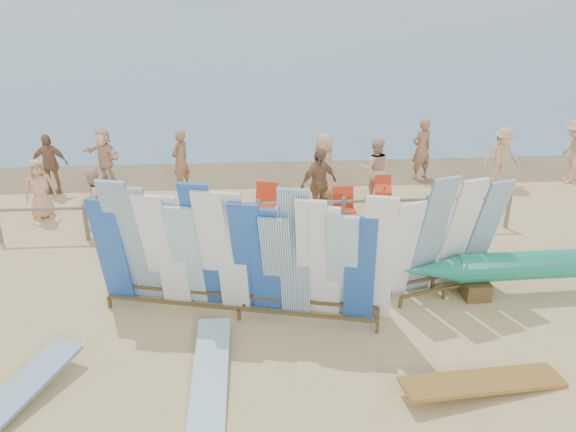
{
  "coord_description": "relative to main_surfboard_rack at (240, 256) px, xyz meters",
  "views": [
    {
      "loc": [
        -0.13,
        -9.99,
        6.49
      ],
      "look_at": [
        0.61,
        1.69,
        1.07
      ],
      "focal_mm": 38.0,
      "sensor_mm": 36.0,
      "label": 1
    }
  ],
  "objects": [
    {
      "name": "beachgoer_extra_0",
      "position": [
        9.34,
        6.2,
        -0.3
      ],
      "size": [
        0.73,
        1.27,
        1.84
      ],
      "primitive_type": "imported",
      "rotation": [
        0.0,
        0.0,
        4.5
      ],
      "color": "tan",
      "rests_on": "ground"
    },
    {
      "name": "beachgoer_8",
      "position": [
        3.51,
        5.26,
        -0.36
      ],
      "size": [
        0.88,
        0.51,
        1.72
      ],
      "primitive_type": "imported",
      "rotation": [
        0.0,
        0.0,
        3.01
      ],
      "color": "beige",
      "rests_on": "ground"
    },
    {
      "name": "flat_board_e",
      "position": [
        -3.45,
        -2.37,
        -1.22
      ],
      "size": [
        1.72,
        2.65,
        0.36
      ],
      "primitive_type": "cube",
      "rotation": [
        0.11,
        0.0,
        -0.47
      ],
      "color": "silver",
      "rests_on": "ground"
    },
    {
      "name": "beachgoer_extra_1",
      "position": [
        -5.23,
        6.29,
        -0.39
      ],
      "size": [
        0.98,
        0.42,
        1.67
      ],
      "primitive_type": "imported",
      "rotation": [
        0.0,
        0.0,
        6.28
      ],
      "color": "#8C6042",
      "rests_on": "ground"
    },
    {
      "name": "beachgoer_0",
      "position": [
        -5.02,
        4.66,
        -0.46
      ],
      "size": [
        0.83,
        0.65,
        1.53
      ],
      "primitive_type": "imported",
      "rotation": [
        0.0,
        0.0,
        0.46
      ],
      "color": "tan",
      "rests_on": "ground"
    },
    {
      "name": "beachgoer_1",
      "position": [
        -1.7,
        6.3,
        -0.37
      ],
      "size": [
        0.63,
        0.7,
        1.7
      ],
      "primitive_type": "imported",
      "rotation": [
        0.0,
        0.0,
        4.1
      ],
      "color": "#8C6042",
      "rests_on": "ground"
    },
    {
      "name": "fence",
      "position": [
        0.39,
        3.31,
        -0.59
      ],
      "size": [
        12.08,
        0.08,
        0.9
      ],
      "color": "#786C5A",
      "rests_on": "ground"
    },
    {
      "name": "outrigger_canoe",
      "position": [
        6.34,
        0.4,
        -0.64
      ],
      "size": [
        6.47,
        0.76,
        0.92
      ],
      "rotation": [
        0.0,
        0.0,
        0.03
      ],
      "color": "brown",
      "rests_on": "ground"
    },
    {
      "name": "vendor_table",
      "position": [
        3.98,
        1.28,
        -0.87
      ],
      "size": [
        0.92,
        0.77,
        1.05
      ],
      "rotation": [
        0.0,
        0.0,
        -0.31
      ],
      "color": "brown",
      "rests_on": "ground"
    },
    {
      "name": "main_surfboard_rack",
      "position": [
        0.0,
        0.0,
        0.0
      ],
      "size": [
        5.48,
        1.87,
        2.73
      ],
      "rotation": [
        0.0,
        0.0,
        -0.22
      ],
      "color": "brown",
      "rests_on": "ground"
    },
    {
      "name": "beachgoer_7",
      "position": [
        5.13,
        6.69,
        -0.32
      ],
      "size": [
        0.75,
        0.6,
        1.8
      ],
      "primitive_type": "imported",
      "rotation": [
        0.0,
        0.0,
        3.56
      ],
      "color": "#8C6042",
      "rests_on": "ground"
    },
    {
      "name": "beachgoer_2",
      "position": [
        -3.53,
        3.91,
        -0.45
      ],
      "size": [
        0.72,
        0.83,
        1.55
      ],
      "primitive_type": "imported",
      "rotation": [
        0.0,
        0.0,
        4.12
      ],
      "color": "beige",
      "rests_on": "ground"
    },
    {
      "name": "beachgoer_6",
      "position": [
        2.18,
        5.49,
        -0.33
      ],
      "size": [
        0.82,
        0.96,
        1.79
      ],
      "primitive_type": "imported",
      "rotation": [
        0.0,
        0.0,
        4.15
      ],
      "color": "tan",
      "rests_on": "ground"
    },
    {
      "name": "wet_sand_strip",
      "position": [
        0.39,
        7.51,
        -1.22
      ],
      "size": [
        40.0,
        2.6,
        0.01
      ],
      "primitive_type": "cube",
      "color": "brown",
      "rests_on": "ground"
    },
    {
      "name": "beachgoer_9",
      "position": [
        7.28,
        6.13,
        -0.39
      ],
      "size": [
        1.1,
        0.49,
        1.67
      ],
      "primitive_type": "imported",
      "rotation": [
        0.0,
        0.0,
        0.05
      ],
      "color": "tan",
      "rests_on": "ground"
    },
    {
      "name": "beachgoer_4",
      "position": [
        1.89,
        4.18,
        -0.31
      ],
      "size": [
        1.15,
        0.96,
        1.83
      ],
      "primitive_type": "imported",
      "rotation": [
        0.0,
        0.0,
        0.56
      ],
      "color": "#8C6042",
      "rests_on": "ground"
    },
    {
      "name": "beachgoer_11",
      "position": [
        -3.95,
        7.1,
        -0.45
      ],
      "size": [
        1.42,
        1.26,
        1.55
      ],
      "primitive_type": "imported",
      "rotation": [
        0.0,
        0.0,
        5.61
      ],
      "color": "beige",
      "rests_on": "ground"
    },
    {
      "name": "beach_chair_right",
      "position": [
        2.51,
        3.98,
        -0.98
      ],
      "size": [
        0.53,
        0.55,
        0.81
      ],
      "rotation": [
        0.0,
        0.0,
        0.03
      ],
      "color": "red",
      "rests_on": "ground"
    },
    {
      "name": "flat_board_b",
      "position": [
        -0.49,
        -1.8,
        -1.22
      ],
      "size": [
        0.58,
        2.7,
        0.22
      ],
      "primitive_type": "cube",
      "rotation": [
        0.05,
        0.0,
        -0.01
      ],
      "color": "#83BFD1",
      "rests_on": "ground"
    },
    {
      "name": "flat_board_c",
      "position": [
        3.78,
        -2.36,
        -1.22
      ],
      "size": [
        2.75,
        1.03,
        0.31
      ],
      "primitive_type": "cube",
      "rotation": [
        0.09,
        0.0,
        1.75
      ],
      "color": "olive",
      "rests_on": "ground"
    },
    {
      "name": "stroller",
      "position": [
        3.54,
        4.29,
        -0.84
      ],
      "size": [
        0.59,
        0.77,
        0.96
      ],
      "rotation": [
        0.0,
        0.0,
        -0.17
      ],
      "color": "red",
      "rests_on": "ground"
    },
    {
      "name": "beach_chair_left",
      "position": [
        0.55,
        4.32,
        -0.97
      ],
      "size": [
        0.68,
        0.69,
        0.85
      ],
      "rotation": [
        0.0,
        0.0,
        -0.31
      ],
      "color": "red",
      "rests_on": "ground"
    },
    {
      "name": "side_surfboard_rack",
      "position": [
        3.9,
        0.47,
        -0.03
      ],
      "size": [
        2.42,
        1.27,
        2.63
      ],
      "rotation": [
        0.0,
        0.0,
        0.28
      ],
      "color": "brown",
      "rests_on": "ground"
    },
    {
      "name": "ground",
      "position": [
        0.39,
        0.31,
        -1.22
      ],
      "size": [
        160.0,
        160.0,
        0.0
      ],
      "primitive_type": "plane",
      "color": "tan",
      "rests_on": "ground"
    }
  ]
}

